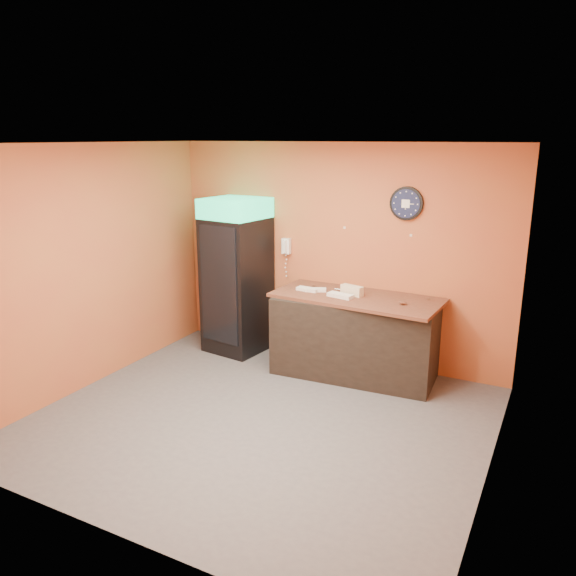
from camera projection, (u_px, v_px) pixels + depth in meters
The scene contains 15 objects.
floor at pixel (260, 420), 5.85m from camera, with size 4.50×4.50×0.00m, color #47474C.
back_wall at pixel (337, 254), 7.20m from camera, with size 4.50×0.02×2.80m, color #AD4F30.
left_wall at pixel (90, 267), 6.47m from camera, with size 0.02×4.00×2.80m, color #AD4F30.
right_wall at pixel (502, 325), 4.49m from camera, with size 0.02×4.00×2.80m, color #AD4F30.
ceiling at pixel (256, 143), 5.11m from camera, with size 4.50×4.00×0.02m, color white.
beverage_cooler at pixel (235, 278), 7.53m from camera, with size 0.82×0.82×2.08m.
prep_counter at pixel (355, 337), 6.87m from camera, with size 1.93×0.86×0.97m, color black.
wall_clock at pixel (406, 203), 6.60m from camera, with size 0.40×0.06×0.40m.
wall_phone at pixel (286, 246), 7.45m from camera, with size 0.11×0.10×0.21m.
butcher_paper at pixel (357, 298), 6.74m from camera, with size 2.00×0.90×0.04m, color brown.
sub_roll_stack at pixel (352, 290), 6.76m from camera, with size 0.30×0.16×0.12m.
wrapped_sandwich_left at pixel (308, 289), 6.96m from camera, with size 0.28×0.11×0.04m, color silver.
wrapped_sandwich_mid at pixel (340, 295), 6.68m from camera, with size 0.31×0.12×0.04m, color silver.
wrapped_sandwich_right at pixel (316, 290), 6.94m from camera, with size 0.26×0.10×0.04m, color silver.
kitchen_tool at pixel (346, 289), 6.95m from camera, with size 0.06×0.06×0.06m, color silver.
Camera 1 is at (2.67, -4.57, 2.86)m, focal length 35.00 mm.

